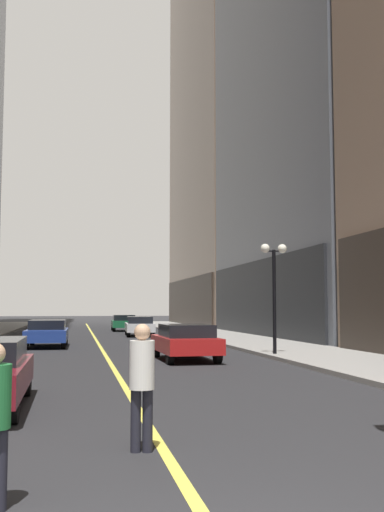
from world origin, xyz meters
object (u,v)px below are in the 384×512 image
Objects in this scene: car_blue at (47,332)px; car_white at (139,325)px; car_red at (185,341)px; pedestrian_in_white_shirt at (142,377)px; car_green at (124,322)px; street_lamp_right_mid at (274,274)px.

car_white is (5.62, 10.46, -0.00)m from car_blue.
car_blue is (-5.35, 8.79, 0.00)m from car_red.
car_blue is at bearing 95.73° from pedestrian_in_white_shirt.
car_blue is 1.07× the size of car_green.
car_blue is 22.75m from pedestrian_in_white_shirt.
pedestrian_in_white_shirt is at bearing -84.27° from car_blue.
car_red is 28.40m from car_green.
street_lamp_right_mid is (3.63, 0.59, 2.54)m from car_red.
street_lamp_right_mid is at bearing -42.41° from car_blue.
car_red is at bearing -89.79° from car_green.
car_blue is at bearing 121.31° from car_red.
street_lamp_right_mid reaches higher than car_green.
car_red is 2.57× the size of pedestrian_in_white_shirt.
car_red is at bearing -90.80° from car_white.
car_white is at bearing 61.77° from car_blue.
car_red and car_blue have the same top height.
car_blue is 1.08× the size of street_lamp_right_mid.
car_red and car_white have the same top height.
pedestrian_in_white_shirt is (-2.97, -42.24, 0.28)m from car_green.
car_green is 28.17m from street_lamp_right_mid.
car_white is 2.79× the size of pedestrian_in_white_shirt.
car_red is 19.25m from car_white.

